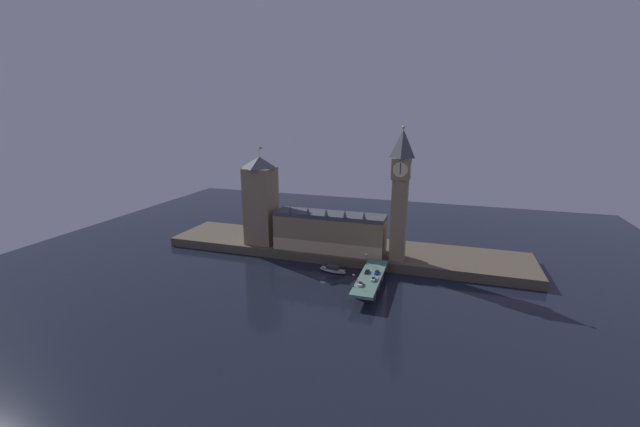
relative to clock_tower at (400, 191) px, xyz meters
The scene contains 15 objects.
ground_plane 62.17m from the clock_tower, 144.32° to the right, with size 400.00×400.00×0.00m, color black.
embankment 56.25m from the clock_tower, 159.32° to the left, with size 220.00×42.00×5.35m.
parliament_hall 48.95m from the clock_tower, behind, with size 65.44×17.35×27.08m.
clock_tower is the anchor object (origin of this frame).
victoria_tower 86.01m from the clock_tower, behind, with size 17.26×17.26×59.93m.
bridge 50.70m from the clock_tower, 106.52° to the right, with size 10.90×46.00×6.75m.
car_northbound_lead 47.05m from the clock_tower, 112.92° to the right, with size 2.07×4.50×1.38m.
car_northbound_trail 57.40m from the clock_tower, 105.03° to the right, with size 2.06×4.53×1.60m.
car_southbound_lead 51.35m from the clock_tower, 100.68° to the right, with size 2.03×4.13×1.53m.
car_southbound_trail 45.67m from the clock_tower, 104.21° to the right, with size 1.88×4.77×1.38m.
pedestrian_near_rail 55.24m from the clock_tower, 109.52° to the right, with size 0.38×0.38×1.69m.
pedestrian_mid_walk 50.40m from the clock_tower, 97.06° to the right, with size 0.38×0.38×1.60m.
street_lamp_near 57.99m from the clock_tower, 107.48° to the right, with size 1.34×0.60×6.47m.
street_lamp_far 39.82m from the clock_tower, 131.99° to the right, with size 1.34×0.60×5.95m.
boat_upstream 56.20m from the clock_tower, 152.86° to the right, with size 16.36×7.23×3.82m.
Camera 1 is at (58.08, -183.55, 85.60)m, focal length 22.00 mm.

